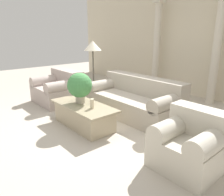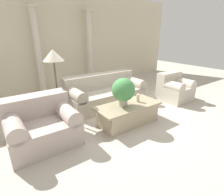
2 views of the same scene
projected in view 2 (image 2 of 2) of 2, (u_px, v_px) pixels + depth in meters
The scene contains 11 objects.
ground_plane at pixel (119, 116), 4.20m from camera, with size 16.00×16.00×0.00m, color #BCB2A3.
wall_back at pixel (63, 41), 6.08m from camera, with size 10.00×0.06×3.20m.
sofa_long at pixel (105, 93), 4.78m from camera, with size 2.13×0.97×0.82m.
loveseat at pixel (41, 124), 3.09m from camera, with size 1.14×0.97×0.82m.
coffee_table at pixel (128, 114), 3.79m from camera, with size 1.44×0.64×0.43m.
potted_plant at pixel (123, 90), 3.54m from camera, with size 0.47×0.47×0.59m.
pillar_candle at pixel (138, 98), 3.84m from camera, with size 0.07×0.07×0.18m.
floor_lamp at pixel (54, 59), 3.58m from camera, with size 0.43×0.43×1.55m.
column_left at pixel (38, 51), 5.39m from camera, with size 0.28×0.28×2.62m.
column_right at pixel (90, 49), 6.38m from camera, with size 0.28×0.28×2.62m.
armchair at pixel (174, 88), 5.11m from camera, with size 0.81×0.79×0.79m.
Camera 2 is at (-2.34, -2.99, 1.86)m, focal length 28.00 mm.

